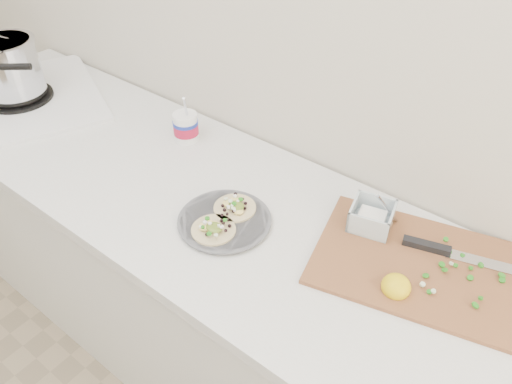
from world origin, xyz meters
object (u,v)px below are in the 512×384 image
Objects in this scene: taco_plate at (224,218)px; cutboard at (415,256)px; stove at (13,79)px; tub at (186,124)px.

cutboard reaches higher than taco_plate.
cutboard is (1.50, 0.15, -0.08)m from stove.
stove is 1.51m from cutboard.
tub reaches higher than cutboard.
taco_plate is 0.50m from cutboard.
cutboard is at bearing 30.42° from stove.
stove is at bearing -163.57° from tub.
taco_plate is at bearing -32.47° from tub.
tub reaches higher than taco_plate.
stove reaches higher than cutboard.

